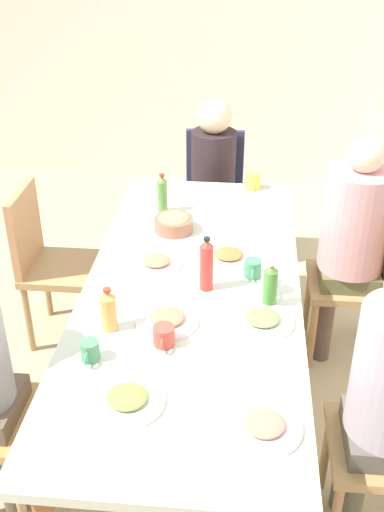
% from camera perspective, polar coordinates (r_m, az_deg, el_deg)
% --- Properties ---
extents(ground_plane, '(7.05, 7.05, 0.00)m').
position_cam_1_polar(ground_plane, '(3.15, 0.00, -14.15)').
color(ground_plane, tan).
extents(wall_left, '(0.12, 4.47, 2.60)m').
position_cam_1_polar(wall_left, '(5.32, 3.29, 20.49)').
color(wall_left, beige).
rests_on(wall_left, ground_plane).
extents(dining_table, '(2.25, 0.94, 0.74)m').
position_cam_1_polar(dining_table, '(2.72, 0.00, -4.03)').
color(dining_table, silver).
rests_on(dining_table, ground_plane).
extents(chair_0, '(0.40, 0.40, 0.90)m').
position_cam_1_polar(chair_0, '(4.12, 2.01, 5.99)').
color(chair_0, '#372E44').
rests_on(chair_0, ground_plane).
extents(person_0, '(0.30, 0.30, 1.16)m').
position_cam_1_polar(person_0, '(3.96, 1.97, 7.89)').
color(person_0, '#2D3645').
rests_on(person_0, ground_plane).
extents(chair_4, '(0.40, 0.40, 0.90)m').
position_cam_1_polar(chair_4, '(3.44, -13.28, -0.08)').
color(chair_4, '#A88454').
rests_on(chair_4, ground_plane).
extents(chair_5, '(0.40, 0.40, 0.90)m').
position_cam_1_polar(chair_5, '(3.34, 15.62, -1.49)').
color(chair_5, '#A98154').
rests_on(chair_5, ground_plane).
extents(person_5, '(0.34, 0.34, 1.25)m').
position_cam_1_polar(person_5, '(3.20, 14.66, 2.22)').
color(person_5, brown).
rests_on(person_5, ground_plane).
extents(plate_0, '(0.25, 0.25, 0.04)m').
position_cam_1_polar(plate_0, '(2.46, -2.32, -5.89)').
color(plate_0, silver).
rests_on(plate_0, dining_table).
extents(plate_1, '(0.25, 0.25, 0.04)m').
position_cam_1_polar(plate_1, '(2.12, -5.99, -13.09)').
color(plate_1, white).
rests_on(plate_1, dining_table).
extents(plate_2, '(0.24, 0.24, 0.04)m').
position_cam_1_polar(plate_2, '(2.83, -3.33, -0.63)').
color(plate_2, white).
rests_on(plate_2, dining_table).
extents(plate_3, '(0.25, 0.25, 0.04)m').
position_cam_1_polar(plate_3, '(2.88, 3.40, -0.00)').
color(plate_3, silver).
rests_on(plate_3, dining_table).
extents(plate_4, '(0.25, 0.25, 0.04)m').
position_cam_1_polar(plate_4, '(2.04, 6.67, -15.38)').
color(plate_4, white).
rests_on(plate_4, dining_table).
extents(plate_5, '(0.25, 0.25, 0.04)m').
position_cam_1_polar(plate_5, '(2.47, 6.53, -5.91)').
color(plate_5, white).
rests_on(plate_5, dining_table).
extents(bowl_0, '(0.20, 0.20, 0.09)m').
position_cam_1_polar(bowl_0, '(3.11, -1.70, 3.10)').
color(bowl_0, '#9D5E49').
rests_on(bowl_0, dining_table).
extents(cup_0, '(0.11, 0.07, 0.08)m').
position_cam_1_polar(cup_0, '(2.29, -9.45, -8.66)').
color(cup_0, '#4C895E').
rests_on(cup_0, dining_table).
extents(cup_1, '(0.12, 0.09, 0.09)m').
position_cam_1_polar(cup_1, '(3.59, 5.64, 6.92)').
color(cup_1, '#E2C74A').
rests_on(cup_1, dining_table).
extents(cup_2, '(0.12, 0.08, 0.08)m').
position_cam_1_polar(cup_2, '(2.33, -2.63, -7.41)').
color(cup_2, '#C3473A').
rests_on(cup_2, dining_table).
extents(cup_3, '(0.11, 0.08, 0.08)m').
position_cam_1_polar(cup_3, '(2.74, 5.63, -1.19)').
color(cup_3, '#458E60').
rests_on(cup_3, dining_table).
extents(cup_4, '(0.12, 0.09, 0.08)m').
position_cam_1_polar(cup_4, '(2.64, 7.36, -2.55)').
color(cup_4, white).
rests_on(cup_4, dining_table).
extents(bottle_0, '(0.05, 0.05, 0.21)m').
position_cam_1_polar(bottle_0, '(3.28, -2.76, 5.75)').
color(bottle_0, '#56863D').
rests_on(bottle_0, dining_table).
extents(bottle_1, '(0.06, 0.06, 0.21)m').
position_cam_1_polar(bottle_1, '(2.53, 7.25, -2.73)').
color(bottle_1, '#468834').
rests_on(bottle_1, dining_table).
extents(bottle_2, '(0.06, 0.06, 0.19)m').
position_cam_1_polar(bottle_2, '(2.40, -7.74, -5.00)').
color(bottle_2, tan).
rests_on(bottle_2, dining_table).
extents(bottle_3, '(0.06, 0.06, 0.25)m').
position_cam_1_polar(bottle_3, '(2.60, 1.35, -0.83)').
color(bottle_3, red).
rests_on(bottle_3, dining_table).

